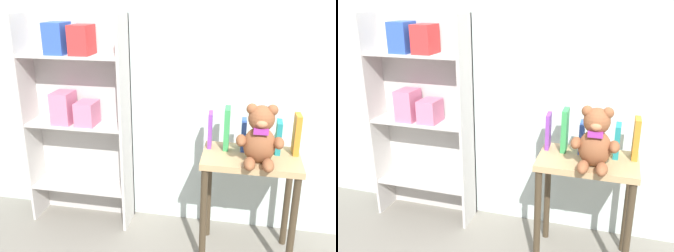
{
  "view_description": "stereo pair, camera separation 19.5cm",
  "coord_description": "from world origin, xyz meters",
  "views": [
    {
      "loc": [
        0.08,
        -1.08,
        1.53
      ],
      "look_at": [
        -0.34,
        0.99,
        0.8
      ],
      "focal_mm": 40.0,
      "sensor_mm": 36.0,
      "label": 1
    },
    {
      "loc": [
        0.27,
        -1.04,
        1.53
      ],
      "look_at": [
        -0.34,
        0.99,
        0.8
      ],
      "focal_mm": 40.0,
      "sensor_mm": 36.0,
      "label": 2
    }
  ],
  "objects": [
    {
      "name": "wall_back",
      "position": [
        0.0,
        1.29,
        1.25
      ],
      "size": [
        4.8,
        0.06,
        2.5
      ],
      "color": "silver",
      "rests_on": "ground_plane"
    },
    {
      "name": "bookshelf_side",
      "position": [
        -0.99,
        1.15,
        0.81
      ],
      "size": [
        0.7,
        0.23,
        1.43
      ],
      "color": "#BCB7B2",
      "rests_on": "ground_plane"
    },
    {
      "name": "display_table",
      "position": [
        0.15,
        0.94,
        0.53
      ],
      "size": [
        0.55,
        0.36,
        0.67
      ],
      "color": "tan",
      "rests_on": "ground_plane"
    },
    {
      "name": "teddy_bear",
      "position": [
        0.19,
        0.84,
        0.82
      ],
      "size": [
        0.25,
        0.23,
        0.33
      ],
      "color": "brown",
      "rests_on": "display_table"
    },
    {
      "name": "book_standing_purple",
      "position": [
        -0.09,
        1.03,
        0.77
      ],
      "size": [
        0.03,
        0.11,
        0.21
      ],
      "primitive_type": "cube",
      "rotation": [
        0.0,
        0.0,
        0.05
      ],
      "color": "purple",
      "rests_on": "display_table"
    },
    {
      "name": "book_standing_green",
      "position": [
        0.01,
        1.02,
        0.79
      ],
      "size": [
        0.03,
        0.12,
        0.25
      ],
      "primitive_type": "cube",
      "rotation": [
        0.0,
        0.0,
        0.01
      ],
      "color": "#33934C",
      "rests_on": "display_table"
    },
    {
      "name": "book_standing_blue",
      "position": [
        0.1,
        1.03,
        0.76
      ],
      "size": [
        0.03,
        0.11,
        0.18
      ],
      "primitive_type": "cube",
      "rotation": [
        0.0,
        0.0,
        0.02
      ],
      "color": "#2D51B7",
      "rests_on": "display_table"
    },
    {
      "name": "book_standing_yellow",
      "position": [
        0.2,
        1.01,
        0.76
      ],
      "size": [
        0.04,
        0.12,
        0.18
      ],
      "primitive_type": "cube",
      "rotation": [
        0.0,
        0.0,
        -0.01
      ],
      "color": "gold",
      "rests_on": "display_table"
    },
    {
      "name": "book_standing_teal",
      "position": [
        0.3,
        1.01,
        0.76
      ],
      "size": [
        0.03,
        0.11,
        0.19
      ],
      "primitive_type": "cube",
      "rotation": [
        0.0,
        0.0,
        -0.03
      ],
      "color": "teal",
      "rests_on": "display_table"
    },
    {
      "name": "book_standing_orange",
      "position": [
        0.4,
        1.02,
        0.79
      ],
      "size": [
        0.03,
        0.11,
        0.23
      ],
      "primitive_type": "cube",
      "rotation": [
        0.0,
        0.0,
        0.01
      ],
      "color": "orange",
      "rests_on": "display_table"
    }
  ]
}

